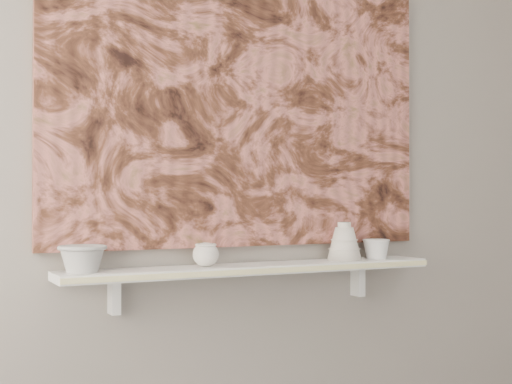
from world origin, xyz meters
TOP-DOWN VIEW (x-y plane):
  - wall_back at (0.00, 1.60)m, footprint 3.60×0.00m
  - shelf at (0.00, 1.51)m, footprint 1.40×0.18m
  - shelf_stripe at (0.00, 1.41)m, footprint 1.40×0.01m
  - bracket_left at (-0.49, 1.57)m, footprint 0.03×0.06m
  - bracket_right at (0.49, 1.57)m, footprint 0.03×0.06m
  - painting at (0.00, 1.59)m, footprint 1.50×0.02m
  - house_motif at (0.45, 1.57)m, footprint 0.09×0.00m
  - bowl_grey at (-0.61, 1.51)m, footprint 0.16×0.16m
  - cup_cream at (-0.19, 1.51)m, footprint 0.10×0.10m
  - bell_vessel at (0.38, 1.51)m, footprint 0.16×0.16m
  - bowl_white at (0.53, 1.51)m, footprint 0.12×0.12m

SIDE VIEW (x-z plane):
  - bracket_left at x=-0.49m, z-range 0.78..0.90m
  - bracket_right at x=0.49m, z-range 0.78..0.90m
  - shelf at x=0.00m, z-range 0.90..0.93m
  - shelf_stripe at x=0.00m, z-range 0.91..0.92m
  - bowl_white at x=0.53m, z-range 0.93..1.01m
  - cup_cream at x=-0.19m, z-range 0.93..1.01m
  - bowl_grey at x=-0.61m, z-range 0.93..1.02m
  - bell_vessel at x=0.38m, z-range 0.93..1.07m
  - house_motif at x=0.45m, z-range 1.19..1.27m
  - wall_back at x=0.00m, z-range -0.45..3.15m
  - painting at x=0.00m, z-range 0.99..2.09m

